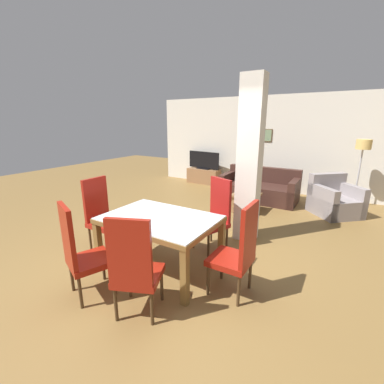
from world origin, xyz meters
The scene contains 16 objects.
ground_plane centered at (0.00, 0.00, 0.00)m, with size 18.00×18.00×0.00m, color brown.
back_wall centered at (0.00, 5.07, 1.35)m, with size 7.20×0.09×2.70m.
divider_pillar centered at (0.68, 1.52, 1.35)m, with size 0.36×0.29×2.70m.
dining_table centered at (0.00, 0.00, 0.60)m, with size 1.51×1.04×0.75m.
dining_chair_far_right centered at (0.38, 0.92, 0.59)m, with size 0.60×0.60×1.14m.
dining_chair_near_left centered at (-0.38, -0.96, 0.59)m, with size 0.60×0.60×1.14m.
dining_chair_head_right centered at (1.13, 0.00, 0.59)m, with size 0.46×0.46×1.14m.
dining_chair_near_right centered at (0.38, -0.89, 0.59)m, with size 0.60×0.60×1.14m.
dining_chair_head_left centered at (-1.18, 0.00, 0.59)m, with size 0.46×0.46×1.14m.
sofa centered at (0.18, 3.92, 0.28)m, with size 1.90×0.93×0.81m.
armchair centered at (1.92, 3.68, 0.30)m, with size 1.19×1.20×0.87m.
coffee_table centered at (0.21, 2.84, 0.21)m, with size 0.57×0.57×0.42m.
bottle centered at (0.36, 3.00, 0.52)m, with size 0.08×0.08×0.27m.
tv_stand centered at (-1.96, 4.79, 0.24)m, with size 1.08×0.40×0.48m.
tv_screen centered at (-1.96, 4.79, 0.75)m, with size 1.14×0.25×0.56m.
floor_lamp centered at (2.31, 4.46, 1.34)m, with size 0.31×0.31×1.60m.
Camera 1 is at (2.05, -2.53, 1.99)m, focal length 24.00 mm.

